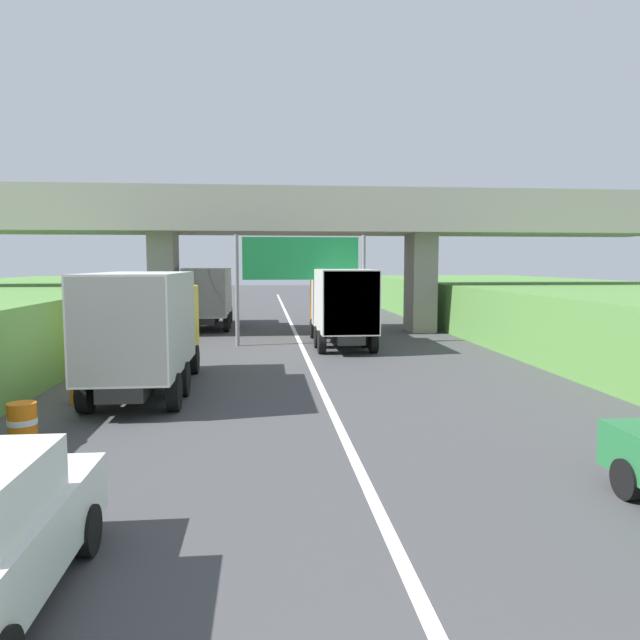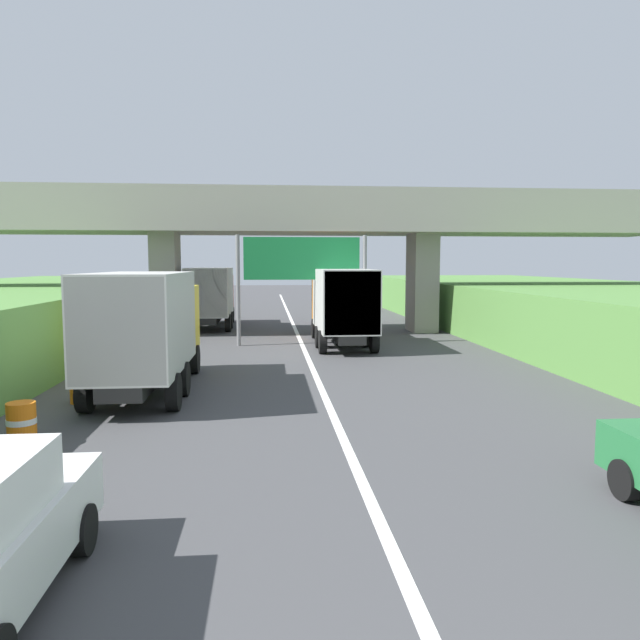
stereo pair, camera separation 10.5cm
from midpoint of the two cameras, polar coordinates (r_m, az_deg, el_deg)
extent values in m
cube|color=white|center=(25.47, -1.45, -2.81)|extent=(0.20, 89.42, 0.01)
cube|color=#9E998E|center=(31.44, -2.22, 9.37)|extent=(40.00, 4.80, 1.10)
cube|color=#9E998E|center=(29.33, -2.00, 11.81)|extent=(40.00, 0.36, 1.10)
cube|color=#9E998E|center=(33.74, -2.43, 10.98)|extent=(40.00, 0.36, 1.10)
cube|color=gray|center=(31.77, -14.63, 3.42)|extent=(1.30, 2.20, 5.26)
cube|color=gray|center=(32.47, 9.96, 3.56)|extent=(1.30, 2.20, 5.26)
cylinder|color=slate|center=(26.46, -7.82, 2.84)|extent=(0.18, 0.18, 4.96)
cylinder|color=slate|center=(26.81, 4.45, 2.91)|extent=(0.18, 0.18, 4.96)
cube|color=#167238|center=(26.46, -1.65, 5.99)|extent=(5.20, 0.12, 1.90)
cube|color=white|center=(26.44, -1.65, 5.99)|extent=(4.89, 0.01, 1.67)
cube|color=black|center=(17.80, -16.05, -4.50)|extent=(1.10, 7.30, 0.36)
cube|color=gold|center=(20.18, -14.76, 0.21)|extent=(2.10, 2.10, 2.10)
cube|color=#2D3842|center=(21.15, -14.32, 1.28)|extent=(1.89, 0.06, 0.90)
cube|color=#B7B7B2|center=(16.58, -16.87, -0.09)|extent=(2.30, 5.20, 2.60)
cube|color=gray|center=(14.08, -18.98, -1.10)|extent=(2.21, 0.04, 2.50)
cylinder|color=black|center=(20.53, -17.34, -3.73)|extent=(0.30, 0.96, 0.96)
cylinder|color=black|center=(20.21, -11.94, -3.74)|extent=(0.30, 0.96, 0.96)
cylinder|color=black|center=(15.71, -21.60, -6.66)|extent=(0.30, 0.96, 0.96)
cylinder|color=black|center=(15.25, -13.81, -6.80)|extent=(0.30, 0.96, 0.96)
cylinder|color=black|center=(17.31, -20.02, -5.51)|extent=(0.30, 0.96, 0.96)
cylinder|color=black|center=(16.89, -12.95, -5.58)|extent=(0.30, 0.96, 0.96)
cube|color=black|center=(34.63, -10.34, 0.40)|extent=(1.10, 7.30, 0.36)
cube|color=red|center=(37.13, -10.01, 2.65)|extent=(2.10, 2.10, 2.10)
cube|color=#2D3842|center=(38.13, -9.89, 3.18)|extent=(1.89, 0.06, 0.90)
cube|color=#B7B7B2|center=(33.49, -10.54, 2.77)|extent=(2.30, 5.20, 2.60)
cube|color=gray|center=(30.92, -10.98, 2.54)|extent=(2.21, 0.04, 2.50)
cylinder|color=black|center=(37.32, -11.46, 0.47)|extent=(0.30, 0.96, 0.96)
cylinder|color=black|center=(37.16, -8.48, 0.49)|extent=(0.30, 0.96, 0.96)
cylinder|color=black|center=(32.31, -12.61, -0.32)|extent=(0.30, 0.96, 0.96)
cylinder|color=black|center=(32.10, -8.82, -0.29)|extent=(0.30, 0.96, 0.96)
cylinder|color=black|center=(33.98, -12.25, -0.04)|extent=(0.30, 0.96, 0.96)
cylinder|color=black|center=(33.78, -8.64, 0.00)|extent=(0.30, 0.96, 0.96)
cube|color=black|center=(26.61, 2.16, -1.03)|extent=(1.10, 7.30, 0.36)
cube|color=orange|center=(29.07, 1.51, 1.96)|extent=(2.10, 2.10, 2.10)
cube|color=#2D3842|center=(30.07, 1.29, 2.65)|extent=(1.89, 0.06, 0.90)
cube|color=#B7B7B2|center=(25.44, 2.47, 2.02)|extent=(2.30, 5.20, 2.60)
cube|color=gray|center=(22.89, 3.33, 1.62)|extent=(2.21, 0.04, 2.50)
cylinder|color=black|center=(29.10, -0.39, -0.82)|extent=(0.30, 0.96, 0.96)
cylinder|color=black|center=(29.32, 3.39, -0.78)|extent=(0.30, 0.96, 0.96)
cylinder|color=black|center=(24.07, 0.38, -2.15)|extent=(0.30, 0.96, 0.96)
cylinder|color=black|center=(24.36, 5.40, -2.08)|extent=(0.30, 0.96, 0.96)
cylinder|color=black|center=(25.73, 0.02, -1.65)|extent=(0.30, 0.96, 0.96)
cylinder|color=black|center=(26.01, 4.72, -1.59)|extent=(0.30, 0.96, 0.96)
cylinder|color=black|center=(10.66, 27.75, -13.56)|extent=(0.22, 0.64, 0.64)
cylinder|color=black|center=(8.45, -21.69, -18.38)|extent=(0.22, 0.64, 0.64)
cylinder|color=orange|center=(13.44, -26.75, -9.03)|extent=(0.56, 0.56, 0.90)
cylinder|color=white|center=(13.43, -26.76, -8.73)|extent=(0.57, 0.57, 0.12)
cylinder|color=orange|center=(16.89, -22.01, -5.95)|extent=(0.56, 0.56, 0.90)
cylinder|color=white|center=(16.88, -22.02, -5.71)|extent=(0.57, 0.57, 0.12)
cylinder|color=orange|center=(20.48, -19.31, -3.90)|extent=(0.56, 0.56, 0.90)
cylinder|color=white|center=(20.47, -19.31, -3.70)|extent=(0.57, 0.57, 0.12)
camera|label=1|loc=(0.05, -89.83, 0.02)|focal=33.01mm
camera|label=2|loc=(0.05, 90.17, -0.02)|focal=33.01mm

